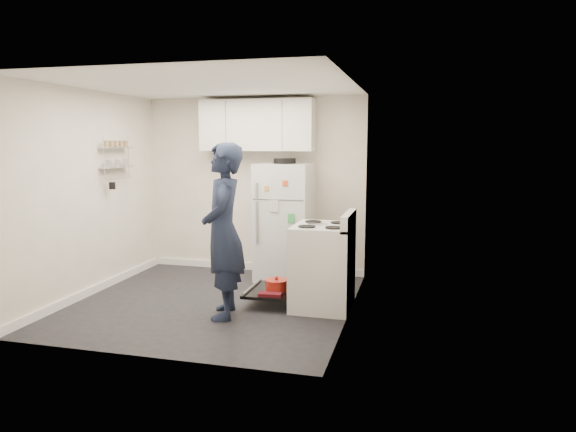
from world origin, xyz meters
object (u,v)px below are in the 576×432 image
(refrigerator, at_px, (285,221))
(person, at_px, (223,231))
(electric_range, at_px, (322,267))
(open_oven_door, at_px, (274,288))

(refrigerator, distance_m, person, 1.68)
(electric_range, bearing_deg, refrigerator, 123.36)
(person, bearing_deg, electric_range, 103.71)
(electric_range, relative_size, refrigerator, 0.66)
(electric_range, xyz_separation_m, person, (-0.96, -0.56, 0.47))
(open_oven_door, bearing_deg, person, -126.72)
(electric_range, height_order, open_oven_door, electric_range)
(open_oven_door, distance_m, person, 1.01)
(open_oven_door, bearing_deg, refrigerator, 98.19)
(open_oven_door, height_order, refrigerator, refrigerator)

